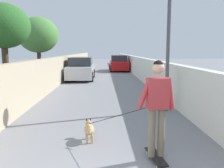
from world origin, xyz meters
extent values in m
plane|color=gray|center=(14.00, 0.00, 0.00)|extent=(80.00, 80.00, 0.00)
cube|color=tan|center=(12.00, 2.68, 0.82)|extent=(48.00, 0.30, 1.64)
cube|color=silver|center=(12.00, -2.68, 0.76)|extent=(48.00, 0.30, 1.52)
cylinder|color=#473523|center=(13.00, 4.11, 1.11)|extent=(0.25, 0.25, 2.22)
ellipsoid|color=#4C843D|center=(13.00, 4.11, 2.99)|extent=(2.54, 2.54, 2.25)
cylinder|color=#473523|center=(7.50, 4.02, 1.18)|extent=(0.26, 0.26, 2.36)
ellipsoid|color=#2D6628|center=(7.50, 4.02, 3.00)|extent=(2.15, 2.15, 1.82)
cylinder|color=#4C4C51|center=(5.18, -2.13, 1.92)|extent=(0.12, 0.12, 3.84)
cube|color=black|center=(1.65, -1.01, 0.07)|extent=(0.82, 0.29, 0.02)
cylinder|color=beige|center=(1.92, -0.91, 0.03)|extent=(0.06, 0.04, 0.06)
cylinder|color=beige|center=(1.94, -1.05, 0.03)|extent=(0.06, 0.04, 0.06)
cylinder|color=beige|center=(1.36, -0.97, 0.03)|extent=(0.06, 0.04, 0.06)
cylinder|color=beige|center=(1.38, -1.11, 0.03)|extent=(0.06, 0.04, 0.06)
cylinder|color=#726651|center=(1.64, -0.92, 0.53)|extent=(0.14, 0.14, 0.90)
cylinder|color=#726651|center=(1.66, -1.10, 0.53)|extent=(0.14, 0.14, 0.90)
cube|color=#B23338|center=(1.65, -1.01, 1.26)|extent=(0.26, 0.40, 0.55)
cylinder|color=#B23338|center=(1.62, -0.77, 1.26)|extent=(0.12, 0.29, 0.58)
cylinder|color=#B23338|center=(1.68, -1.25, 1.25)|extent=(0.11, 0.18, 0.59)
sphere|color=tan|center=(1.65, -1.01, 1.71)|extent=(0.22, 0.22, 0.22)
sphere|color=black|center=(1.65, -1.01, 1.75)|extent=(0.19, 0.19, 0.19)
ellipsoid|color=tan|center=(2.62, 0.28, 0.27)|extent=(0.46, 0.27, 0.22)
sphere|color=tan|center=(2.90, 0.31, 0.34)|extent=(0.15, 0.15, 0.15)
cone|color=black|center=(2.89, 0.35, 0.42)|extent=(0.06, 0.06, 0.06)
cone|color=black|center=(2.90, 0.27, 0.42)|extent=(0.06, 0.06, 0.06)
cylinder|color=tan|center=(2.75, 0.35, 0.09)|extent=(0.04, 0.04, 0.18)
cylinder|color=tan|center=(2.77, 0.23, 0.09)|extent=(0.04, 0.04, 0.18)
cylinder|color=tan|center=(2.48, 0.32, 0.09)|extent=(0.04, 0.04, 0.18)
cylinder|color=tan|center=(2.49, 0.20, 0.09)|extent=(0.04, 0.04, 0.18)
cylinder|color=tan|center=(2.36, 0.25, 0.35)|extent=(0.14, 0.04, 0.13)
cylinder|color=black|center=(2.14, -0.37, 0.73)|extent=(0.98, 1.30, 0.66)
cube|color=silver|center=(14.03, 1.53, 0.56)|extent=(4.10, 1.70, 0.80)
cube|color=#262B33|center=(14.03, 1.53, 1.24)|extent=(2.13, 1.50, 0.60)
cylinder|color=black|center=(15.30, 2.32, 0.32)|extent=(0.64, 0.22, 0.64)
cylinder|color=black|center=(15.30, 0.74, 0.32)|extent=(0.64, 0.22, 0.64)
cylinder|color=black|center=(12.75, 2.32, 0.32)|extent=(0.64, 0.22, 0.64)
cylinder|color=black|center=(12.75, 0.74, 0.32)|extent=(0.64, 0.22, 0.64)
cube|color=#B71414|center=(20.74, -1.53, 0.56)|extent=(3.82, 1.70, 0.80)
cube|color=#262B33|center=(20.74, -1.53, 1.24)|extent=(1.99, 1.50, 0.60)
cylinder|color=black|center=(21.93, -0.74, 0.32)|extent=(0.64, 0.22, 0.64)
cylinder|color=black|center=(21.93, -2.32, 0.32)|extent=(0.64, 0.22, 0.64)
cylinder|color=black|center=(19.56, -0.74, 0.32)|extent=(0.64, 0.22, 0.64)
cylinder|color=black|center=(19.56, -2.32, 0.32)|extent=(0.64, 0.22, 0.64)
camera|label=1|loc=(-2.45, -0.05, 2.02)|focal=37.85mm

